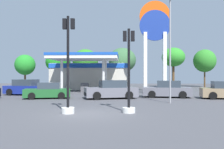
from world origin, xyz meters
name	(u,v)px	position (x,y,z in m)	size (l,w,h in m)	color
ground_plane	(86,114)	(0.00, 0.00, 0.00)	(90.00, 90.00, 0.00)	#47474C
gas_station	(91,75)	(-2.67, 21.17, 2.13)	(10.94, 11.97, 4.59)	beige
station_pole_sign	(155,35)	(5.73, 15.08, 6.73)	(3.60, 0.56, 10.79)	white
car_1	(48,91)	(-4.69, 7.94, 0.64)	(4.24, 2.55, 1.42)	black
car_2	(111,90)	(0.93, 8.11, 0.73)	(4.87, 3.07, 1.62)	black
car_4	(167,90)	(6.08, 9.48, 0.71)	(4.55, 2.43, 1.56)	black
car_5	(27,88)	(-7.96, 11.28, 0.73)	(4.81, 2.79, 1.62)	black
traffic_signal_0	(68,77)	(-0.98, 0.02, 1.96)	(0.69, 0.70, 5.24)	silver
traffic_signal_1	(129,81)	(2.30, 0.41, 1.76)	(0.70, 0.71, 4.61)	silver
tree_0	(25,65)	(-14.94, 27.15, 3.84)	(3.47, 3.47, 5.62)	brown
tree_1	(58,62)	(-9.77, 29.40, 4.41)	(4.47, 4.47, 6.27)	brown
tree_2	(85,61)	(-4.66, 28.61, 4.61)	(4.53, 4.53, 6.65)	brown
tree_3	(122,60)	(1.88, 26.57, 4.58)	(4.58, 4.58, 6.63)	brown
tree_4	(173,57)	(10.45, 27.09, 5.05)	(3.84, 3.84, 6.68)	brown
tree_5	(205,61)	(16.15, 28.64, 4.55)	(3.81, 3.81, 6.53)	brown
corner_streetlamp	(171,41)	(5.45, 4.68, 4.55)	(0.24, 1.48, 7.67)	gray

